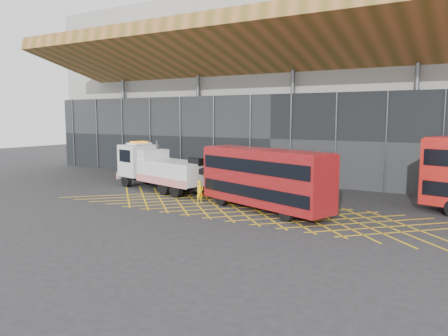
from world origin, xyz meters
The scene contains 6 objects.
ground_plane centered at (0.00, 0.00, 0.00)m, with size 120.00×120.00×0.00m, color #252528.
road_markings centered at (5.60, 0.00, 0.01)m, with size 27.96×7.16×0.01m.
construction_building centered at (1.92, 18.40, 8.98)m, with size 55.00×23.97×18.00m.
recovery_truck centered at (-4.04, 2.95, 1.82)m, with size 11.31×5.10×3.95m.
bus_towed centered at (6.80, 0.07, 2.20)m, with size 9.90×5.41×3.97m.
worker centered at (1.85, 0.16, 0.79)m, with size 0.58×0.38×1.58m, color yellow.
Camera 1 is at (18.67, -24.64, 6.01)m, focal length 35.00 mm.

